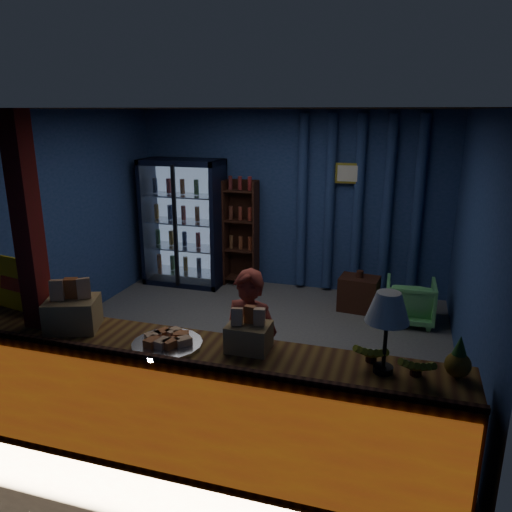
{
  "coord_description": "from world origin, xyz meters",
  "views": [
    {
      "loc": [
        1.66,
        -4.89,
        2.58
      ],
      "look_at": [
        0.22,
        -0.2,
        1.15
      ],
      "focal_mm": 35.0,
      "sensor_mm": 36.0,
      "label": 1
    }
  ],
  "objects": [
    {
      "name": "pastry_tray",
      "position": [
        0.09,
        -1.95,
        0.98
      ],
      "size": [
        0.51,
        0.51,
        0.08
      ],
      "color": "silver",
      "rests_on": "counter"
    },
    {
      "name": "banana_bunches",
      "position": [
        1.66,
        -1.84,
        1.04
      ],
      "size": [
        0.55,
        0.31,
        0.18
      ],
      "color": "gold",
      "rests_on": "counter"
    },
    {
      "name": "room_walls",
      "position": [
        0.0,
        0.0,
        1.57
      ],
      "size": [
        4.6,
        4.6,
        4.6
      ],
      "color": "navy",
      "rests_on": "ground"
    },
    {
      "name": "curtain_folds",
      "position": [
        1.0,
        2.14,
        1.3
      ],
      "size": [
        1.74,
        0.14,
        2.5
      ],
      "color": "navy",
      "rests_on": "room_walls"
    },
    {
      "name": "green_chair",
      "position": [
        1.79,
        1.28,
        0.28
      ],
      "size": [
        0.61,
        0.63,
        0.56
      ],
      "primitive_type": "imported",
      "rotation": [
        0.0,
        0.0,
        3.17
      ],
      "color": "#59B362",
      "rests_on": "ground"
    },
    {
      "name": "table_lamp",
      "position": [
        1.6,
        -1.87,
        1.38
      ],
      "size": [
        0.28,
        0.28,
        0.55
      ],
      "color": "black",
      "rests_on": "counter"
    },
    {
      "name": "bottle_shelf",
      "position": [
        -0.7,
        2.06,
        0.79
      ],
      "size": [
        0.5,
        0.28,
        1.6
      ],
      "color": "#3C1D13",
      "rests_on": "ground"
    },
    {
      "name": "ground",
      "position": [
        0.0,
        0.0,
        0.0
      ],
      "size": [
        4.6,
        4.6,
        0.0
      ],
      "primitive_type": "plane",
      "color": "#515154",
      "rests_on": "ground"
    },
    {
      "name": "shopkeeper",
      "position": [
        0.52,
        -1.36,
        0.69
      ],
      "size": [
        0.55,
        0.41,
        1.38
      ],
      "primitive_type": "imported",
      "rotation": [
        0.0,
        0.0,
        -0.17
      ],
      "color": "maroon",
      "rests_on": "ground"
    },
    {
      "name": "side_table",
      "position": [
        1.14,
        1.5,
        0.23
      ],
      "size": [
        0.54,
        0.42,
        0.55
      ],
      "color": "#3C1D13",
      "rests_on": "ground"
    },
    {
      "name": "snack_box_centre",
      "position": [
        0.67,
        -1.82,
        1.06
      ],
      "size": [
        0.3,
        0.25,
        0.32
      ],
      "color": "#9E7D4C",
      "rests_on": "counter"
    },
    {
      "name": "yellow_sign",
      "position": [
        -1.4,
        -1.68,
        1.17
      ],
      "size": [
        0.56,
        0.21,
        0.44
      ],
      "color": "yellow",
      "rests_on": "counter"
    },
    {
      "name": "beverage_cooler",
      "position": [
        -1.55,
        1.92,
        0.93
      ],
      "size": [
        1.2,
        0.62,
        1.9
      ],
      "color": "black",
      "rests_on": "ground"
    },
    {
      "name": "counter",
      "position": [
        0.0,
        -1.91,
        0.48
      ],
      "size": [
        4.4,
        0.57,
        0.99
      ],
      "color": "brown",
      "rests_on": "ground"
    },
    {
      "name": "snack_box_left",
      "position": [
        -0.74,
        -1.89,
        1.09
      ],
      "size": [
        0.46,
        0.43,
        0.4
      ],
      "color": "#9E7D4C",
      "rests_on": "counter"
    },
    {
      "name": "pineapple",
      "position": [
        2.05,
        -1.81,
        1.07
      ],
      "size": [
        0.16,
        0.16,
        0.28
      ],
      "color": "#8B6219",
      "rests_on": "counter"
    },
    {
      "name": "framed_picture",
      "position": [
        0.85,
        2.1,
        1.75
      ],
      "size": [
        0.36,
        0.04,
        0.28
      ],
      "color": "gold",
      "rests_on": "room_walls"
    },
    {
      "name": "support_post",
      "position": [
        -1.05,
        -1.9,
        1.3
      ],
      "size": [
        0.16,
        0.16,
        2.6
      ],
      "primitive_type": "cube",
      "color": "maroon",
      "rests_on": "ground"
    }
  ]
}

